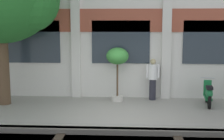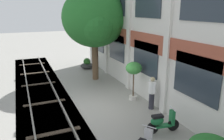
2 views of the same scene
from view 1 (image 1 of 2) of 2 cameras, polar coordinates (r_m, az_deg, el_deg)
ground_plane at (r=10.28m, az=1.13°, el=-8.37°), size 80.00×80.00×0.00m
apartment_facade at (r=12.68m, az=1.67°, el=12.58°), size 18.32×0.64×7.79m
potted_plant_terracotta_small at (r=11.89m, az=1.00°, el=1.92°), size 0.85×0.85×2.08m
scooter_near_curb at (r=11.90m, az=17.22°, el=-4.24°), size 0.51×1.38×0.98m
resident_by_doorway at (r=12.28m, az=7.46°, el=-1.44°), size 0.53×0.34×1.63m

